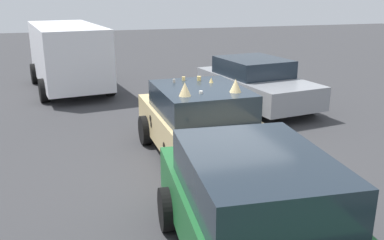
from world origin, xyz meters
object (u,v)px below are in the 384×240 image
Objects in this scene: art_car_decorated at (205,127)px; parked_sedan_behind_left at (262,222)px; parked_sedan_row_back_center at (255,83)px; parked_van_far_right at (68,54)px.

art_car_decorated is 1.02× the size of parked_sedan_behind_left.
parked_sedan_behind_left reaches higher than parked_sedan_row_back_center.
art_car_decorated is 7.77m from parked_van_far_right.
parked_van_far_right reaches higher than art_car_decorated.
parked_sedan_row_back_center is at bearing 159.83° from parked_sedan_behind_left.
parked_van_far_right is 11.03m from parked_sedan_behind_left.
art_car_decorated is 0.88× the size of parked_van_far_right.
parked_sedan_behind_left is (-3.48, 0.53, 0.01)m from art_car_decorated.
parked_sedan_behind_left is at bearing -178.15° from parked_van_far_right.
parked_van_far_right reaches higher than parked_sedan_row_back_center.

